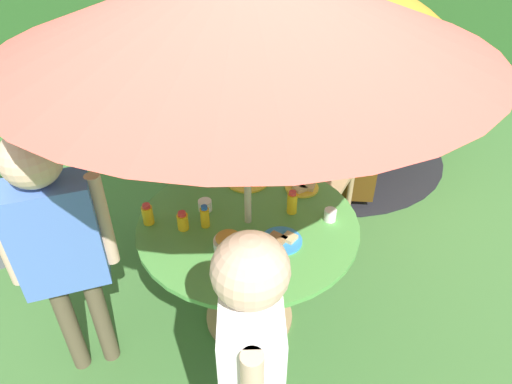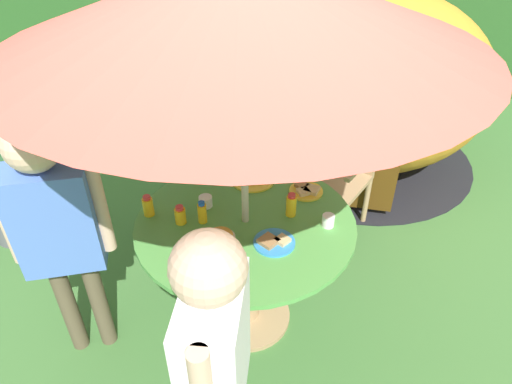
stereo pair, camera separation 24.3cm
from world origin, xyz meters
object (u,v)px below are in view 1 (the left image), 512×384
(cup_far, at_px, (205,205))
(juice_bottle_mid_left, at_px, (205,217))
(wooden_chair, at_px, (322,159))
(child_in_grey_shirt, at_px, (180,124))
(juice_bottle_far_right, at_px, (148,214))
(dome_tent, at_px, (338,77))
(plate_near_right, at_px, (302,187))
(plate_near_left, at_px, (281,240))
(juice_bottle_center_back, at_px, (292,203))
(child_in_white_shirt, at_px, (251,352))
(snack_bowl, at_px, (228,242))
(patio_umbrella, at_px, (245,1))
(cup_near, at_px, (330,215))
(juice_bottle_far_left, at_px, (183,221))
(plate_center_front, at_px, (247,179))
(child_in_blue_shirt, at_px, (56,235))
(garden_table, at_px, (249,252))

(cup_far, bearing_deg, juice_bottle_mid_left, -91.50)
(wooden_chair, xyz_separation_m, cup_far, (-0.86, -0.81, 0.27))
(child_in_grey_shirt, distance_m, juice_bottle_far_right, 0.78)
(cup_far, bearing_deg, dome_tent, 55.47)
(wooden_chair, distance_m, dome_tent, 1.06)
(juice_bottle_far_right, bearing_deg, wooden_chair, 37.38)
(plate_near_right, xyz_separation_m, plate_near_left, (-0.19, -0.43, -0.00))
(juice_bottle_center_back, bearing_deg, child_in_white_shirt, -109.33)
(dome_tent, xyz_separation_m, snack_bowl, (-1.12, -2.09, 0.05))
(juice_bottle_mid_left, bearing_deg, patio_umbrella, 2.35)
(wooden_chair, bearing_deg, cup_far, -102.13)
(cup_near, bearing_deg, juice_bottle_center_back, 153.89)
(child_in_white_shirt, relative_size, juice_bottle_mid_left, 11.21)
(cup_near, bearing_deg, juice_bottle_far_left, 178.06)
(plate_center_front, bearing_deg, dome_tent, 57.69)
(child_in_blue_shirt, relative_size, plate_near_left, 7.00)
(wooden_chair, distance_m, child_in_white_shirt, 1.98)
(juice_bottle_mid_left, bearing_deg, child_in_blue_shirt, -165.29)
(child_in_blue_shirt, relative_size, plate_near_right, 7.52)
(child_in_white_shirt, bearing_deg, plate_center_front, -0.07)
(wooden_chair, relative_size, child_in_white_shirt, 0.66)
(child_in_grey_shirt, bearing_deg, wooden_chair, 73.97)
(garden_table, distance_m, plate_center_front, 0.43)
(plate_near_left, xyz_separation_m, juice_bottle_far_left, (-0.47, 0.16, 0.04))
(snack_bowl, height_order, juice_bottle_far_left, juice_bottle_far_left)
(plate_center_front, height_order, juice_bottle_center_back, juice_bottle_center_back)
(garden_table, xyz_separation_m, juice_bottle_far_right, (-0.51, 0.05, 0.27))
(garden_table, bearing_deg, child_in_grey_shirt, 112.96)
(child_in_grey_shirt, xyz_separation_m, juice_bottle_mid_left, (0.12, -0.82, -0.11))
(snack_bowl, relative_size, juice_bottle_mid_left, 1.15)
(plate_near_right, distance_m, plate_center_front, 0.32)
(child_in_white_shirt, bearing_deg, juice_bottle_far_left, 21.57)
(snack_bowl, height_order, plate_near_left, snack_bowl)
(plate_center_front, bearing_deg, patio_umbrella, -95.85)
(plate_near_right, distance_m, plate_near_left, 0.47)
(patio_umbrella, distance_m, child_in_grey_shirt, 1.26)
(child_in_grey_shirt, distance_m, juice_bottle_mid_left, 0.83)
(cup_far, bearing_deg, juice_bottle_far_left, -129.49)
(garden_table, distance_m, cup_near, 0.49)
(wooden_chair, relative_size, plate_near_right, 4.91)
(plate_near_right, height_order, juice_bottle_center_back, juice_bottle_center_back)
(child_in_white_shirt, bearing_deg, juice_bottle_far_right, 30.11)
(plate_center_front, distance_m, cup_far, 0.35)
(plate_near_left, distance_m, cup_near, 0.31)
(cup_far, bearing_deg, snack_bowl, -72.18)
(plate_near_left, relative_size, juice_bottle_far_left, 1.98)
(child_in_white_shirt, relative_size, juice_bottle_far_right, 11.90)
(dome_tent, xyz_separation_m, juice_bottle_mid_left, (-1.23, -1.91, 0.07))
(garden_table, height_order, juice_bottle_far_left, juice_bottle_far_left)
(dome_tent, distance_m, juice_bottle_far_left, 2.34)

